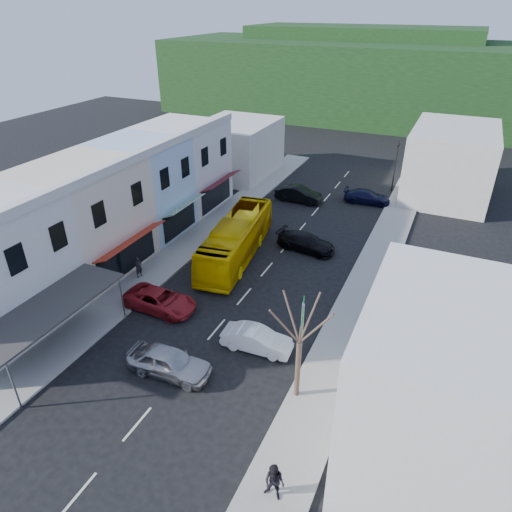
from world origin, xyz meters
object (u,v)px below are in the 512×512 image
Objects in this scene: car_white at (257,339)px; traffic_signal at (395,167)px; direction_sign at (302,335)px; pedestrian_left at (139,267)px; street_tree at (299,343)px; car_red at (160,300)px; bus at (236,240)px; car_silver at (169,363)px; pedestrian_right at (274,483)px.

traffic_signal is at bearing -9.11° from car_white.
direction_sign is 29.43m from traffic_signal.
direction_sign is (13.84, -3.73, 1.07)m from pedestrian_left.
car_white is 0.62× the size of street_tree.
direction_sign is at bearing 107.97° from traffic_signal.
direction_sign reaches higher than car_white.
bus is at bearing -8.72° from car_red.
direction_sign is at bearing -62.98° from car_silver.
street_tree is (14.47, -6.08, 2.57)m from pedestrian_left.
car_silver is at bearing -169.51° from street_tree.
traffic_signal is at bearing -18.72° from car_red.
traffic_signal is at bearing -18.36° from pedestrian_left.
traffic_signal is at bearing 91.13° from street_tree.
bus is 2.81× the size of direction_sign.
pedestrian_left is 0.24× the size of street_tree.
pedestrian_right is at bearing -126.42° from car_red.
car_silver is 33.71m from traffic_signal.
traffic_signal reaches higher than direction_sign.
street_tree reaches higher than pedestrian_right.
pedestrian_left is (-11.08, 3.56, 0.30)m from car_white.
pedestrian_right is 0.31× the size of traffic_signal.
car_white is at bearing -65.40° from bus.
street_tree is (10.85, -3.52, 2.87)m from car_red.
street_tree is (-1.08, 5.66, 2.57)m from pedestrian_right.
car_white is 5.10m from street_tree.
pedestrian_right reaches higher than car_white.
car_white is at bearing 143.34° from street_tree.
pedestrian_right is at bearing 110.58° from traffic_signal.
car_silver is 7.59m from street_tree.
traffic_signal is (-0.63, 31.77, -0.85)m from street_tree.
pedestrian_right reaches higher than car_silver.
traffic_signal reaches higher than car_white.
car_red is 30.11m from traffic_signal.
car_white is 9.33m from pedestrian_right.
bus is 2.13× the size of traffic_signal.
bus is 1.63× the size of street_tree.
pedestrian_left is (-3.61, 2.56, 0.30)m from car_red.
car_silver is at bearing -124.30° from pedestrian_left.
pedestrian_left is (-7.56, 7.36, 0.30)m from car_silver.
pedestrian_left is (-5.08, -5.84, -0.55)m from bus.
car_silver is 0.62× the size of street_tree.
pedestrian_left reaches higher than car_red.
car_silver is at bearing 155.33° from pedestrian_right.
direction_sign is at bearing 105.00° from street_tree.
street_tree is at bearing -92.12° from direction_sign.
pedestrian_right is 0.41× the size of direction_sign.
direction_sign reaches higher than car_red.
car_silver is at bearing -167.10° from direction_sign.
car_red is 1.11× the size of direction_sign.
pedestrian_right is (11.93, -9.18, 0.30)m from car_red.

